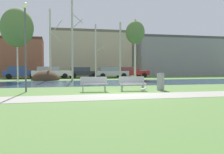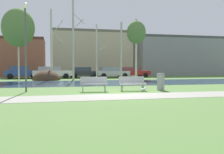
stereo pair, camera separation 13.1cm
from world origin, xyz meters
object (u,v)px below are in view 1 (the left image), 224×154
(bench_left, at_px, (94,84))
(bench_right, at_px, (132,83))
(seagull, at_px, (144,89))
(parked_wagon_fourth_silver, at_px, (111,72))
(parked_van_nearest_blue, at_px, (20,72))
(streetlamp, at_px, (25,32))
(parked_suv_fifth_red, at_px, (131,72))
(parked_sedan_second_white, at_px, (50,72))
(trash_bin, at_px, (161,81))
(parked_hatch_third_dark, at_px, (82,72))

(bench_left, xyz_separation_m, bench_right, (2.37, 0.00, 0.00))
(seagull, relative_size, parked_wagon_fourth_silver, 0.09)
(bench_left, distance_m, parked_van_nearest_blue, 19.09)
(streetlamp, relative_size, parked_wagon_fourth_silver, 1.16)
(bench_right, xyz_separation_m, parked_wagon_fourth_silver, (2.77, 17.50, 0.29))
(bench_left, xyz_separation_m, parked_suv_fifth_red, (8.15, 18.23, 0.29))
(bench_right, relative_size, streetlamp, 0.32)
(parked_wagon_fourth_silver, height_order, parked_suv_fifth_red, parked_wagon_fourth_silver)
(seagull, distance_m, parked_suv_fifth_red, 19.64)
(bench_right, bearing_deg, parked_wagon_fourth_silver, 81.00)
(parked_sedan_second_white, bearing_deg, parked_suv_fifth_red, 3.32)
(parked_van_nearest_blue, bearing_deg, trash_bin, -60.53)
(parked_sedan_second_white, distance_m, parked_suv_fifth_red, 10.67)
(parked_sedan_second_white, bearing_deg, bench_left, -81.89)
(parked_hatch_third_dark, bearing_deg, streetlamp, -107.14)
(bench_left, distance_m, parked_sedan_second_white, 17.79)
(streetlamp, xyz_separation_m, parked_wagon_fourth_silver, (9.02, 16.82, -2.69))
(seagull, bearing_deg, parked_sedan_second_white, 106.34)
(trash_bin, relative_size, parked_van_nearest_blue, 0.26)
(bench_right, relative_size, parked_wagon_fourth_silver, 0.37)
(parked_sedan_second_white, distance_m, parked_wagon_fourth_silver, 7.65)
(parked_sedan_second_white, height_order, parked_wagon_fourth_silver, parked_sedan_second_white)
(seagull, distance_m, parked_wagon_fourth_silver, 18.33)
(parked_wagon_fourth_silver, xyz_separation_m, parked_suv_fifth_red, (3.00, 0.73, 0.00))
(seagull, xyz_separation_m, parked_sedan_second_white, (-5.36, 18.29, 0.66))
(trash_bin, relative_size, parked_suv_fifth_red, 0.23)
(seagull, height_order, parked_sedan_second_white, parked_sedan_second_white)
(trash_bin, height_order, parked_van_nearest_blue, parked_van_nearest_blue)
(bench_right, xyz_separation_m, parked_suv_fifth_red, (5.77, 18.23, 0.29))
(bench_left, bearing_deg, streetlamp, 170.08)
(streetlamp, relative_size, parked_hatch_third_dark, 1.24)
(trash_bin, bearing_deg, parked_wagon_fourth_silver, 86.88)
(parked_van_nearest_blue, height_order, parked_suv_fifth_red, parked_van_nearest_blue)
(bench_left, bearing_deg, parked_sedan_second_white, 98.11)
(bench_left, height_order, seagull, bench_left)
(parked_wagon_fourth_silver, bearing_deg, seagull, -97.19)
(bench_left, xyz_separation_m, parked_wagon_fourth_silver, (5.14, 17.50, 0.29))
(bench_right, bearing_deg, parked_van_nearest_blue, 115.14)
(bench_left, height_order, parked_hatch_third_dark, parked_hatch_third_dark)
(trash_bin, bearing_deg, parked_suv_fifth_red, 77.82)
(parked_hatch_third_dark, xyz_separation_m, parked_wagon_fourth_silver, (3.68, -0.51, 0.01))
(seagull, height_order, parked_wagon_fourth_silver, parked_wagon_fourth_silver)
(bench_left, relative_size, parked_van_nearest_blue, 0.39)
(bench_left, relative_size, trash_bin, 1.54)
(seagull, height_order, parked_hatch_third_dark, parked_hatch_third_dark)
(parked_hatch_third_dark, bearing_deg, bench_right, -87.12)
(trash_bin, relative_size, parked_sedan_second_white, 0.22)
(bench_left, bearing_deg, parked_wagon_fourth_silver, 73.62)
(bench_right, distance_m, streetlamp, 6.96)
(bench_left, distance_m, streetlamp, 4.94)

